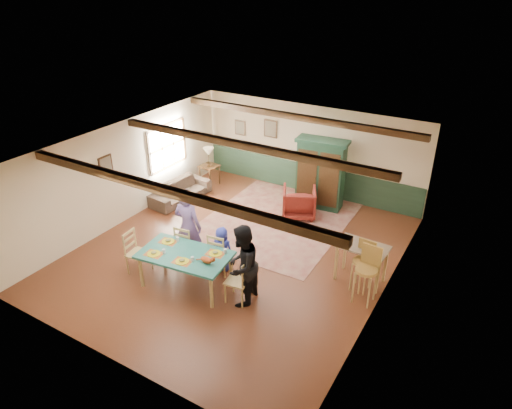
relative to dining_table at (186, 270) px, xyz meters
The scene contains 35 objects.
floor 1.70m from the dining_table, 81.76° to the left, with size 8.00×8.00×0.00m, color #4E2416.
wall_back 5.72m from the dining_table, 87.59° to the left, with size 7.00×0.02×2.70m, color beige.
wall_left 3.77m from the dining_table, 153.32° to the left, with size 0.02×8.00×2.70m, color beige.
wall_right 4.19m from the dining_table, 23.68° to the left, with size 0.02×8.00×2.70m, color beige.
ceiling 2.83m from the dining_table, 81.76° to the left, with size 7.00×8.00×0.02m, color silver.
wainscot_back 5.62m from the dining_table, 87.58° to the left, with size 6.95×0.03×0.90m, color #213D2B.
ceiling_beam_front 2.32m from the dining_table, 70.24° to the right, with size 6.95×0.16×0.16m, color black.
ceiling_beam_mid 3.02m from the dining_table, 83.36° to the left, with size 6.95×0.16×0.16m, color black.
ceiling_beam_back 5.14m from the dining_table, 87.07° to the left, with size 6.95×0.16×0.16m, color black.
window_left 4.79m from the dining_table, 134.07° to the left, with size 0.06×1.60×1.30m, color white, non-canonical shape.
picture_left_wall 3.65m from the dining_table, 162.18° to the left, with size 0.04×0.42×0.52m, color gray, non-canonical shape.
picture_back_a 5.88m from the dining_table, 100.73° to the left, with size 0.45×0.04×0.55m, color gray, non-canonical shape.
picture_back_b 6.14m from the dining_table, 111.08° to the left, with size 0.38×0.04×0.48m, color gray, non-canonical shape.
dining_table is the anchor object (origin of this frame).
dining_chair_far_left 0.88m from the dining_table, 125.72° to the left, with size 0.45×0.47×1.01m, color tan, non-canonical shape.
dining_chair_far_right 0.88m from the dining_table, 67.61° to the left, with size 0.45×0.47×1.01m, color tan, non-canonical shape.
dining_chair_end_left 1.23m from the dining_table, behind, with size 0.45×0.47×1.01m, color tan, non-canonical shape.
dining_chair_end_right 1.23m from the dining_table, ahead, with size 0.45×0.47×1.01m, color tan, non-canonical shape.
person_man 1.09m from the dining_table, 123.23° to the left, with size 0.67×0.44×1.84m, color #684F88.
person_woman 1.42m from the dining_table, ahead, with size 0.85×0.67×1.76m, color black.
person_child 0.96m from the dining_table, 70.10° to the left, with size 0.52×0.34×1.07m, color #2933A4.
cat 0.77m from the dining_table, ahead, with size 0.38×0.15×0.19m, color #C75123, non-canonical shape.
place_setting_near_left 0.79m from the dining_table, 148.89° to the right, with size 0.43×0.32×0.11m, color gold, non-canonical shape.
place_setting_near_center 0.54m from the dining_table, 61.54° to the right, with size 0.43×0.32×0.11m, color gold, non-canonical shape.
place_setting_far_left 0.79m from the dining_table, 162.22° to the left, with size 0.43×0.32×0.11m, color gold, non-canonical shape.
place_setting_far_right 0.79m from the dining_table, 31.11° to the left, with size 0.43×0.32×0.11m, color gold, non-canonical shape.
area_rug 3.50m from the dining_table, 84.82° to the left, with size 3.55×4.22×0.01m, color tan.
armoire 5.03m from the dining_table, 79.03° to the left, with size 1.43×0.57×2.02m, color #133122.
armchair 4.15m from the dining_table, 80.25° to the left, with size 0.88×0.91×0.83m, color #4E100F.
sofa 4.21m from the dining_table, 130.72° to the left, with size 1.95×0.76×0.57m, color #3C2F25.
end_table 5.25m from the dining_table, 120.27° to the left, with size 0.52×0.52×0.64m, color black, non-canonical shape.
table_lamp 5.27m from the dining_table, 120.27° to the left, with size 0.33×0.33×0.59m, color tan, non-canonical shape.
counter_table 3.77m from the dining_table, 33.22° to the left, with size 1.08×0.63×0.90m, color tan, non-canonical shape.
bar_stool_left 3.72m from the dining_table, 28.44° to the left, with size 0.40×0.44×1.14m, color tan, non-canonical shape.
bar_stool_right 3.75m from the dining_table, 22.29° to the left, with size 0.44×0.49×1.25m, color tan, non-canonical shape.
Camera 1 is at (5.13, -7.78, 6.10)m, focal length 32.00 mm.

